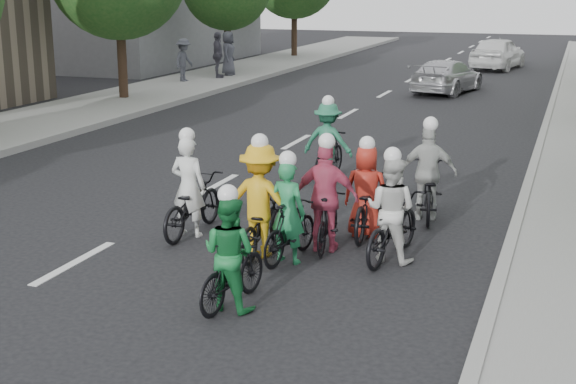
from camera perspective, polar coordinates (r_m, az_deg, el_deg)
The scene contains 18 objects.
ground at distance 12.38m, azimuth -14.94°, elevation -4.90°, with size 120.00×120.00×0.00m, color black.
sidewalk_left at distance 24.82m, azimuth -17.16°, elevation 4.79°, with size 4.00×80.00×0.15m, color gray.
curb_left at distance 23.70m, azimuth -13.37°, elevation 4.65°, with size 0.18×80.00×0.18m, color #999993.
curb_right at distance 19.92m, azimuth 17.29°, elevation 2.54°, with size 0.18×80.00×0.18m, color #999993.
cyclist_0 at distance 13.26m, azimuth -6.91°, elevation -0.55°, with size 0.71×1.89×1.80m.
cyclist_1 at distance 10.23m, azimuth -4.09°, elevation -4.95°, with size 0.80×1.55×1.63m.
cyclist_2 at distance 12.12m, azimuth -1.91°, elevation -1.33°, with size 1.14×1.76×1.89m.
cyclist_3 at distance 12.36m, azimuth 2.78°, elevation -1.09°, with size 1.04×1.52×1.86m.
cyclist_4 at distance 13.18m, azimuth 5.62°, elevation -0.60°, with size 0.77×1.93×1.67m.
cyclist_5 at distance 11.89m, azimuth 0.08°, elevation -2.22°, with size 0.69×1.58×1.69m.
cyclist_6 at distance 12.05m, azimuth 7.36°, elevation -1.98°, with size 0.93×1.93×1.73m.
cyclist_7 at distance 16.90m, azimuth 2.88°, elevation 3.21°, with size 1.09×1.72×1.79m.
cyclist_8 at distance 14.26m, azimuth 9.96°, elevation 0.57°, with size 1.04×1.92×1.83m.
follow_car_lead at distance 31.23m, azimuth 11.24°, elevation 8.07°, with size 1.75×4.30×1.25m, color #BCBBC1.
follow_car_trail at distance 40.55m, azimuth 14.70°, elevation 9.54°, with size 1.84×4.57×1.56m, color white.
spectator_0 at distance 33.30m, azimuth -7.41°, elevation 9.29°, with size 1.11×0.64×1.72m, color #4C4E58.
spectator_1 at distance 34.42m, azimuth -5.01°, elevation 9.69°, with size 1.12×0.47×1.92m, color #52505D.
spectator_2 at distance 35.38m, azimuth -4.27°, elevation 9.81°, with size 0.92×0.60×1.89m, color #464852.
Camera 1 is at (6.82, -9.51, 4.03)m, focal length 50.00 mm.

